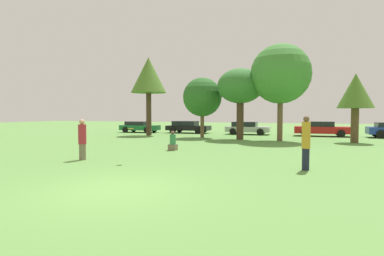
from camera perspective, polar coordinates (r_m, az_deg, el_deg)
ground_plane at (r=8.31m, az=-14.22°, el=-11.07°), size 120.00×120.00×0.00m
person_thrower at (r=13.81m, az=-19.75°, el=-2.00°), size 0.33×0.33×1.73m
person_catcher at (r=11.32m, az=20.45°, el=-2.53°), size 0.29×0.29×1.89m
frisbee at (r=12.40m, az=-11.33°, el=-0.11°), size 0.24×0.24×0.04m
bystander_sitting at (r=16.49m, az=-3.60°, el=-2.68°), size 0.43×0.36×1.04m
tree_0 at (r=28.16m, az=-8.10°, el=9.56°), size 3.17×3.17×7.03m
tree_1 at (r=25.14m, az=1.92°, el=5.74°), size 3.18×3.18×4.91m
tree_2 at (r=23.75m, az=8.98°, el=7.58°), size 3.49×3.49×5.40m
tree_3 at (r=23.11m, az=16.17°, el=9.61°), size 4.27×4.27×6.95m
tree_4 at (r=23.43m, az=28.17°, el=5.90°), size 2.34×2.34×4.68m
parked_car_green at (r=32.72m, az=-9.80°, el=0.26°), size 4.09×1.95×1.15m
parked_car_black at (r=31.17m, az=-0.84°, el=0.27°), size 4.39×2.07×1.22m
parked_car_silver at (r=29.50m, az=10.21°, el=0.04°), size 4.09×2.08×1.20m
parked_car_red at (r=28.96m, az=22.90°, el=-0.09°), size 4.61×2.05×1.29m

